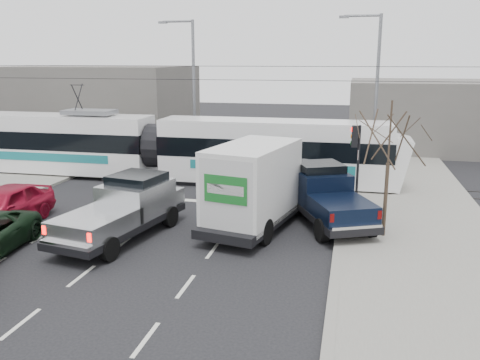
% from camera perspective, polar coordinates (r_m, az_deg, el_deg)
% --- Properties ---
extents(ground, '(120.00, 120.00, 0.00)m').
position_cam_1_polar(ground, '(18.58, -8.15, -7.39)').
color(ground, black).
rests_on(ground, ground).
extents(sidewalk_right, '(6.00, 60.00, 0.15)m').
position_cam_1_polar(sidewalk_right, '(17.66, 20.72, -9.04)').
color(sidewalk_right, gray).
rests_on(sidewalk_right, ground).
extents(rails, '(60.00, 1.60, 0.03)m').
position_cam_1_polar(rails, '(27.73, -0.88, -0.23)').
color(rails, '#33302D').
rests_on(rails, ground).
extents(building_left, '(14.00, 10.00, 6.00)m').
position_cam_1_polar(building_left, '(43.41, -15.48, 8.25)').
color(building_left, '#67615D').
rests_on(building_left, ground).
extents(building_right, '(12.00, 10.00, 5.00)m').
position_cam_1_polar(building_right, '(40.80, 20.74, 6.86)').
color(building_right, '#67615D').
rests_on(building_right, ground).
extents(bare_tree, '(2.40, 2.40, 5.00)m').
position_cam_1_polar(bare_tree, '(18.95, 16.45, 4.48)').
color(bare_tree, '#47382B').
rests_on(bare_tree, ground).
extents(traffic_signal, '(0.44, 0.44, 3.60)m').
position_cam_1_polar(traffic_signal, '(23.02, 12.88, 3.54)').
color(traffic_signal, black).
rests_on(traffic_signal, ground).
extents(street_lamp_near, '(2.38, 0.25, 9.00)m').
position_cam_1_polar(street_lamp_near, '(30.25, 14.76, 10.25)').
color(street_lamp_near, slate).
rests_on(street_lamp_near, ground).
extents(street_lamp_far, '(2.38, 0.25, 9.00)m').
position_cam_1_polar(street_lamp_far, '(33.90, -5.52, 10.92)').
color(street_lamp_far, slate).
rests_on(street_lamp_far, ground).
extents(catenary, '(60.00, 0.20, 7.00)m').
position_cam_1_polar(catenary, '(27.08, -0.91, 7.75)').
color(catenary, black).
rests_on(catenary, ground).
extents(tram, '(25.24, 2.66, 5.15)m').
position_cam_1_polar(tram, '(28.52, -9.42, 3.70)').
color(tram, white).
rests_on(tram, ground).
extents(silver_pickup, '(3.20, 6.44, 2.24)m').
position_cam_1_polar(silver_pickup, '(19.66, -12.67, -3.01)').
color(silver_pickup, black).
rests_on(silver_pickup, ground).
extents(box_truck, '(3.77, 7.16, 3.41)m').
position_cam_1_polar(box_truck, '(20.08, 2.13, -0.64)').
color(box_truck, black).
rests_on(box_truck, ground).
extents(navy_pickup, '(4.16, 5.92, 2.35)m').
position_cam_1_polar(navy_pickup, '(20.95, 9.59, -1.70)').
color(navy_pickup, black).
rests_on(navy_pickup, ground).
extents(red_car, '(2.00, 4.92, 1.67)m').
position_cam_1_polar(red_car, '(22.30, -25.08, -2.75)').
color(red_car, maroon).
rests_on(red_car, ground).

